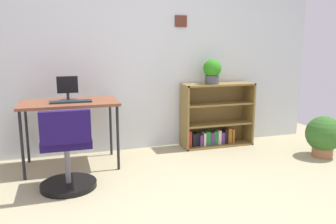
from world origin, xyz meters
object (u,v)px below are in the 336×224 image
monitor (68,90)px  potted_plant_on_shelf (212,71)px  desk (69,107)px  keyboard (71,102)px  bookshelf_low (215,118)px  potted_plant_floor (324,135)px  office_chair (67,155)px

monitor → potted_plant_on_shelf: bearing=5.9°
desk → potted_plant_on_shelf: potted_plant_on_shelf is taller
keyboard → bookshelf_low: bearing=10.8°
desk → potted_plant_floor: bearing=-11.3°
keyboard → monitor: bearing=101.9°
bookshelf_low → potted_plant_floor: bookshelf_low is taller
keyboard → office_chair: bearing=-97.3°
keyboard → potted_plant_floor: 2.97m
office_chair → potted_plant_on_shelf: (1.84, 0.87, 0.66)m
office_chair → potted_plant_floor: (2.96, 0.07, -0.08)m
monitor → bookshelf_low: bearing=7.3°
office_chair → keyboard: bearing=82.7°
monitor → office_chair: (-0.05, -0.69, -0.51)m
monitor → potted_plant_floor: bearing=-11.9°
desk → monitor: size_ratio=3.81×
bookshelf_low → potted_plant_floor: bearing=-39.6°
keyboard → potted_plant_floor: bearing=-9.9°
monitor → bookshelf_low: size_ratio=0.28×
office_chair → potted_plant_on_shelf: 2.15m
desk → potted_plant_on_shelf: 1.83m
potted_plant_floor → potted_plant_on_shelf: bearing=144.4°
bookshelf_low → office_chair: bearing=-154.2°
keyboard → potted_plant_on_shelf: bearing=9.5°
monitor → potted_plant_floor: size_ratio=0.54×
keyboard → office_chair: size_ratio=0.55×
desk → office_chair: office_chair is taller
desk → office_chair: size_ratio=1.31×
monitor → potted_plant_floor: monitor is taller
desk → office_chair: 0.73m
bookshelf_low → potted_plant_floor: 1.35m
keyboard → bookshelf_low: 1.92m
office_chair → bookshelf_low: size_ratio=0.82×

